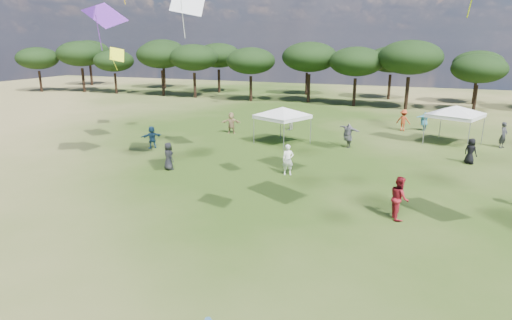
# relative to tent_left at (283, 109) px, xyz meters

# --- Properties ---
(tree_line) EXTENTS (108.78, 17.63, 7.77)m
(tree_line) POSITION_rel_tent_left_xyz_m (7.20, 24.22, 2.80)
(tree_line) COLOR black
(tree_line) RESTS_ON ground
(tent_left) EXTENTS (5.81, 5.81, 3.05)m
(tent_left) POSITION_rel_tent_left_xyz_m (0.00, 0.00, 0.00)
(tent_left) COLOR gray
(tent_left) RESTS_ON ground
(tent_right) EXTENTS (6.13, 6.13, 3.19)m
(tent_right) POSITION_rel_tent_left_xyz_m (11.91, 4.22, 0.14)
(tent_right) COLOR gray
(tent_right) RESTS_ON ground
(festival_crowd) EXTENTS (30.66, 21.91, 1.89)m
(festival_crowd) POSITION_rel_tent_left_xyz_m (6.31, -0.42, -1.76)
(festival_crowd) COLOR white
(festival_crowd) RESTS_ON ground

